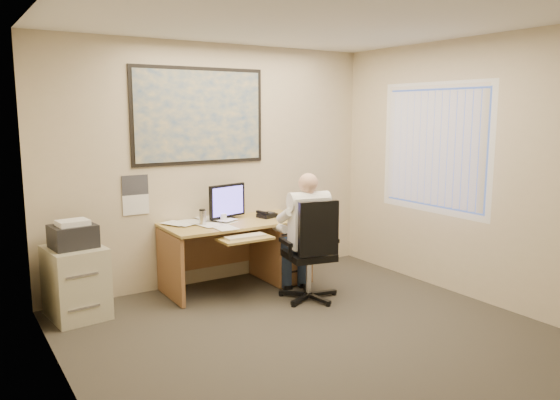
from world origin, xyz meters
TOP-DOWN VIEW (x-y plane):
  - room_shell at (0.00, 0.00)m, footprint 4.00×4.50m
  - desk at (0.40, 1.90)m, footprint 1.60×0.97m
  - world_map at (-0.18, 2.23)m, footprint 1.56×0.03m
  - wall_calendar at (-0.93, 2.24)m, footprint 0.28×0.01m
  - window_blinds at (1.97, 0.80)m, footprint 0.06×1.40m
  - filing_cabinet at (-1.65, 1.89)m, footprint 0.55×0.64m
  - office_chair at (0.54, 1.07)m, footprint 0.75×0.75m
  - person at (0.53, 1.15)m, footprint 0.68×0.87m

SIDE VIEW (x-z plane):
  - office_chair at x=0.54m, z-range -0.22..0.85m
  - filing_cabinet at x=-1.65m, z-range -0.07..0.88m
  - desk at x=0.40m, z-range -0.13..1.01m
  - person at x=0.53m, z-range 0.00..1.33m
  - wall_calendar at x=-0.93m, z-range 0.87..1.29m
  - room_shell at x=0.00m, z-range 0.00..2.70m
  - window_blinds at x=1.97m, z-range 0.90..2.20m
  - world_map at x=-0.18m, z-range 1.37..2.43m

